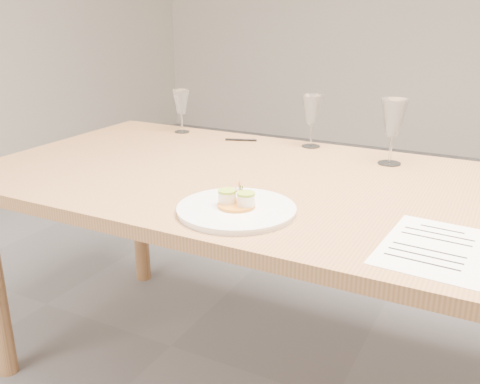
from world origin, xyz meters
The scene contains 7 objects.
dining_table centered at (0.00, 0.00, 0.68)m, with size 2.40×1.00×0.75m.
dinner_plate centered at (-0.21, -0.31, 0.76)m, with size 0.31×0.31×0.08m.
recipe_sheet centered at (0.29, -0.29, 0.75)m, with size 0.27×0.33×0.00m.
ballpoint_pen centered at (-0.56, 0.39, 0.75)m, with size 0.12×0.05×0.01m.
wine_glass_0 centered at (-0.85, 0.41, 0.87)m, with size 0.07×0.07×0.18m.
wine_glass_1 centered at (-0.28, 0.43, 0.89)m, with size 0.08×0.08×0.20m.
wine_glass_2 centered at (0.04, 0.33, 0.90)m, with size 0.09×0.09×0.22m.
Camera 1 is at (0.40, -1.44, 1.25)m, focal length 40.00 mm.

